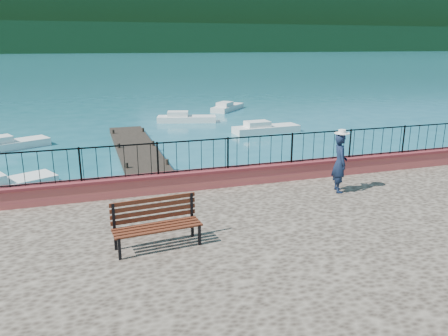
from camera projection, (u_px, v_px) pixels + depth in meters
ground at (285, 274)px, 10.92m from camera, size 2000.00×2000.00×0.00m
parapet at (237, 176)px, 13.90m from camera, size 28.00×0.46×0.58m
railing at (237, 153)px, 13.69m from camera, size 27.00×0.05×0.95m
dock at (141, 159)px, 21.28m from camera, size 2.00×16.00×0.30m
far_forest at (85, 38)px, 283.08m from camera, size 900.00×60.00×18.00m
foothills at (82, 21)px, 334.43m from camera, size 900.00×120.00×44.00m
companion_hill at (253, 48)px, 588.33m from camera, size 448.00×384.00×180.00m
park_bench at (157, 233)px, 9.62m from camera, size 1.98×0.80×1.07m
person at (340, 163)px, 13.11m from camera, size 0.60×0.75×1.79m
hat at (342, 132)px, 12.84m from camera, size 0.44×0.44×0.12m
boat_0 at (1, 183)px, 16.78m from camera, size 4.14×2.93×0.80m
boat_2 at (266, 126)px, 28.22m from camera, size 4.44×1.58×0.80m
boat_3 at (10, 142)px, 23.77m from camera, size 4.19×2.91×0.80m
boat_4 at (187, 116)px, 32.05m from camera, size 4.45×2.38×0.80m
boat_5 at (228, 106)px, 37.71m from camera, size 3.80×3.96×0.80m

